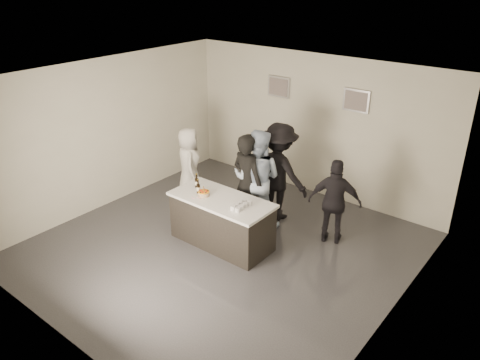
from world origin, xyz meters
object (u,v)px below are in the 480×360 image
Objects in this scene: bar_counter at (222,221)px; person_guest_back at (279,172)px; cake at (204,194)px; beer_bottle_b at (198,186)px; person_guest_left at (189,164)px; person_main_blue at (257,179)px; beer_bottle_a at (197,181)px; person_guest_right at (335,202)px; person_main_black at (247,183)px.

bar_counter is 1.54m from person_guest_back.
beer_bottle_b is at bearing 173.42° from cake.
person_guest_back reaches higher than person_guest_left.
person_guest_left is at bearing -19.06° from person_main_blue.
beer_bottle_a is at bearing 32.78° from person_main_blue.
person_guest_right is 1.31m from person_guest_back.
person_guest_back is at bearing -125.14° from person_guest_left.
person_guest_back is at bearing 66.04° from beer_bottle_b.
person_guest_back reaches higher than beer_bottle_b.
beer_bottle_a is 1.45m from person_guest_left.
person_guest_right is at bearing 40.69° from bar_counter.
bar_counter is 9.03× the size of cake.
beer_bottle_a is 0.16× the size of person_guest_right.
person_main_black is 0.75m from person_guest_back.
person_guest_right reaches higher than beer_bottle_a.
person_guest_right is (1.51, 1.30, 0.34)m from bar_counter.
bar_counter is at bearing 67.93° from person_main_blue.
cake is 0.13× the size of person_guest_left.
person_guest_right reaches higher than beer_bottle_b.
person_guest_back is (0.14, 0.50, 0.01)m from person_main_blue.
person_guest_right is at bearing -149.68° from person_main_black.
person_guest_left is at bearing 0.20° from person_main_black.
person_main_black is (0.48, 0.81, -0.08)m from beer_bottle_b.
beer_bottle_a is 0.25m from beer_bottle_b.
cake is at bearing 52.04° from person_main_blue.
person_guest_right is at bearing 29.77° from beer_bottle_a.
bar_counter is 7.15× the size of beer_bottle_b.
person_main_black is 0.22m from person_main_blue.
beer_bottle_b is 2.42m from person_guest_right.
person_main_black is (0.02, 0.72, 0.50)m from bar_counter.
person_main_blue is at bearing 85.22° from bar_counter.
beer_bottle_b is (-0.14, 0.02, 0.09)m from cake.
person_main_blue reaches higher than beer_bottle_b.
bar_counter is at bearing 11.30° from beer_bottle_b.
person_main_blue is 1.49m from person_guest_right.
person_guest_right is (1.82, 1.41, -0.15)m from cake.
beer_bottle_b is at bearing 68.85° from person_guest_back.
cake is at bearing -27.74° from beer_bottle_a.
beer_bottle_b is at bearing -168.70° from bar_counter.
person_guest_back is (0.53, 1.54, 0.03)m from cake.
bar_counter is at bearing 84.08° from person_guest_back.
person_guest_back reaches higher than person_guest_right.
person_main_black reaches higher than person_guest_right.
person_main_black is at bearing -0.22° from person_guest_right.
person_guest_left is 3.27m from person_guest_right.
beer_bottle_b is 0.94m from person_main_black.
person_guest_left is (-1.82, 0.06, -0.19)m from person_main_blue.
cake is at bearing -161.03° from bar_counter.
cake is 1.63m from person_guest_back.
person_guest_left reaches higher than cake.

